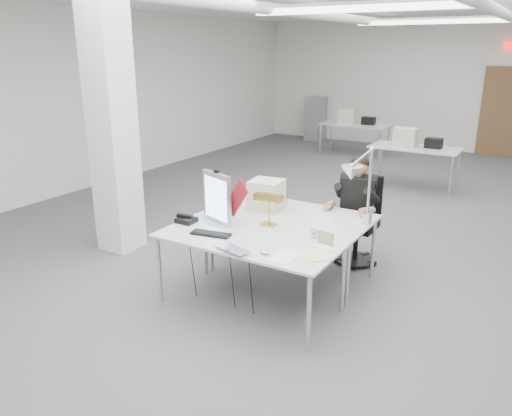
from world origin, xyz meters
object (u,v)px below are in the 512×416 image
Objects in this scene: monitor at (217,198)px; laptop at (227,251)px; bankers_lamp at (269,209)px; beige_monitor at (267,195)px; seated_person at (358,193)px; desk_phone at (186,220)px; desk_main at (249,239)px; office_chair at (357,222)px; architect_lamp at (361,185)px.

monitor reaches higher than laptop.
bankers_lamp is 0.99× the size of beige_monitor.
seated_person is 4.63× the size of desk_phone.
desk_phone is at bearing -131.84° from monitor.
bankers_lamp is (-0.54, -1.15, 0.03)m from seated_person.
monitor reaches higher than desk_phone.
bankers_lamp is 1.82× the size of desk_phone.
desk_main is 0.95m from beige_monitor.
desk_main is 4.85× the size of laptop.
beige_monitor is at bearing -152.12° from office_chair.
architect_lamp is at bearing 68.85° from laptop.
laptop is at bearing -29.17° from monitor.
desk_main is 0.41m from laptop.
architect_lamp is at bearing 40.16° from desk_main.
laptop is (-0.50, -2.02, 0.24)m from office_chair.
bankers_lamp is 0.56m from beige_monitor.
monitor is 1.55× the size of bankers_lamp.
beige_monitor is at bearing 109.74° from desk_main.
desk_main is 3.31× the size of monitor.
desk_main is at bearing -98.03° from bankers_lamp.
bankers_lamp is at bearing 107.66° from laptop.
laptop is (-0.50, -1.97, -0.13)m from seated_person.
monitor reaches higher than bankers_lamp.
office_chair is 2.08m from desk_phone.
monitor is at bearing 159.38° from desk_main.
desk_main is at bearing -1.40° from monitor.
desk_phone is at bearing -143.28° from office_chair.
office_chair is at bearing 76.87° from seated_person.
architect_lamp is (0.85, 0.72, 0.50)m from desk_main.
office_chair is 2.99× the size of beige_monitor.
bankers_lamp reaches higher than office_chair.
seated_person is 1.72m from monitor.
office_chair reaches higher than desk_phone.
monitor is at bearing -140.40° from seated_person.
desk_main is 1.70m from office_chair.
architect_lamp is at bearing 40.16° from monitor.
architect_lamp is (1.66, 0.68, 0.47)m from desk_phone.
monitor reaches higher than beige_monitor.
seated_person is 2.40× the size of laptop.
desk_phone is at bearing -164.45° from bankers_lamp.
laptop is at bearing -117.03° from office_chair.
monitor is at bearing -139.41° from office_chair.
desk_main is 9.37× the size of desk_phone.
laptop is 0.38× the size of architect_lamp.
architect_lamp is at bearing 9.27° from bankers_lamp.
office_chair is 1.08× the size of architect_lamp.
monitor is 2.83× the size of desk_phone.
monitor is 0.56m from bankers_lamp.
desk_phone is 1.85m from architect_lamp.
seated_person is at bearing 71.48° from desk_main.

